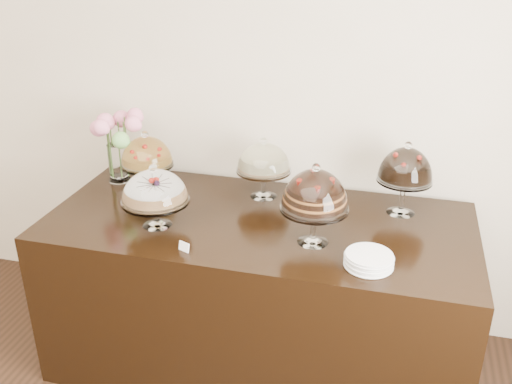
% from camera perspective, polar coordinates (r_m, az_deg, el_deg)
% --- Properties ---
extents(wall_back, '(5.00, 0.04, 3.00)m').
position_cam_1_polar(wall_back, '(3.33, -2.79, 11.41)').
color(wall_back, beige).
rests_on(wall_back, ground).
extents(display_counter, '(2.20, 1.00, 0.90)m').
position_cam_1_polar(display_counter, '(3.19, 0.23, -9.96)').
color(display_counter, black).
rests_on(display_counter, ground).
extents(cake_stand_sugar_sponge, '(0.34, 0.34, 0.33)m').
position_cam_1_polar(cake_stand_sugar_sponge, '(2.86, -10.11, 0.28)').
color(cake_stand_sugar_sponge, white).
rests_on(cake_stand_sugar_sponge, display_counter).
extents(cake_stand_choco_layer, '(0.33, 0.33, 0.41)m').
position_cam_1_polar(cake_stand_choco_layer, '(2.65, 5.92, -0.11)').
color(cake_stand_choco_layer, white).
rests_on(cake_stand_choco_layer, display_counter).
extents(cake_stand_cheesecake, '(0.31, 0.31, 0.35)m').
position_cam_1_polar(cake_stand_cheesecake, '(3.13, 0.78, 3.20)').
color(cake_stand_cheesecake, white).
rests_on(cake_stand_cheesecake, display_counter).
extents(cake_stand_dark_choco, '(0.29, 0.29, 0.40)m').
position_cam_1_polar(cake_stand_dark_choco, '(3.02, 14.74, 2.35)').
color(cake_stand_dark_choco, white).
rests_on(cake_stand_dark_choco, display_counter).
extents(cake_stand_fruit_tart, '(0.30, 0.30, 0.34)m').
position_cam_1_polar(cake_stand_fruit_tart, '(3.31, -10.90, 3.77)').
color(cake_stand_fruit_tart, white).
rests_on(cake_stand_fruit_tart, display_counter).
extents(flower_vase, '(0.30, 0.33, 0.43)m').
position_cam_1_polar(flower_vase, '(3.41, -13.75, 5.39)').
color(flower_vase, white).
rests_on(flower_vase, display_counter).
extents(plate_stack, '(0.21, 0.21, 0.06)m').
position_cam_1_polar(plate_stack, '(2.60, 11.22, -6.71)').
color(plate_stack, white).
rests_on(plate_stack, display_counter).
extents(price_card_left, '(0.06, 0.04, 0.04)m').
position_cam_1_polar(price_card_left, '(2.69, -7.21, -5.45)').
color(price_card_left, white).
rests_on(price_card_left, display_counter).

